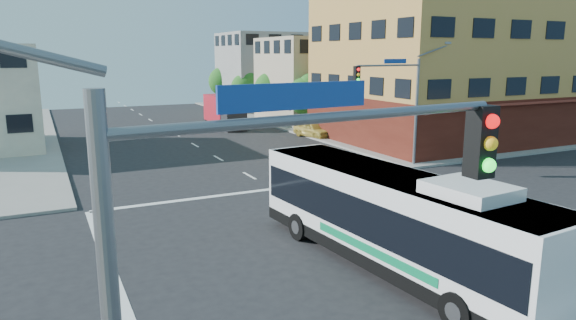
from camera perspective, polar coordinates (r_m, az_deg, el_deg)
name	(u,v)px	position (r m, az deg, el deg)	size (l,w,h in m)	color
ground	(374,246)	(20.39, 9.58, -9.40)	(120.00, 120.00, 0.00)	black
sidewalk_ne	(440,111)	(68.76, 16.52, 5.19)	(50.00, 50.00, 0.15)	gray
corner_building_ne	(444,71)	(46.08, 16.90, 9.46)	(18.10, 15.44, 14.00)	#BA8643
building_east_near	(322,80)	(56.93, 3.79, 8.87)	(12.06, 10.06, 9.00)	tan
building_east_far	(270,71)	(69.40, -2.03, 9.80)	(12.06, 10.06, 10.00)	gray
signal_mast_ne	(397,92)	(33.08, 12.07, 7.45)	(7.91, 1.13, 8.07)	slate
signal_mast_sw	(274,270)	(5.70, -1.52, -12.11)	(7.91, 1.01, 8.07)	slate
street_tree_a	(307,94)	(49.24, 2.12, 7.38)	(3.60, 3.60, 5.53)	#3A2715
street_tree_b	(272,87)	(56.40, -1.74, 8.10)	(3.80, 3.80, 5.79)	#3A2715
street_tree_c	(246,86)	(63.78, -4.73, 8.22)	(3.40, 3.40, 5.29)	#3A2715
street_tree_d	(224,80)	(71.26, -7.11, 8.87)	(4.00, 4.00, 6.03)	#3A2715
transit_bus	(392,218)	(17.89, 11.51, -6.37)	(3.73, 12.68, 3.70)	black
box_truck	(224,112)	(52.11, -7.09, 5.28)	(2.26, 7.13, 3.19)	#232226
parked_car	(313,129)	(45.78, 2.78, 3.42)	(1.67, 4.14, 1.41)	gold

